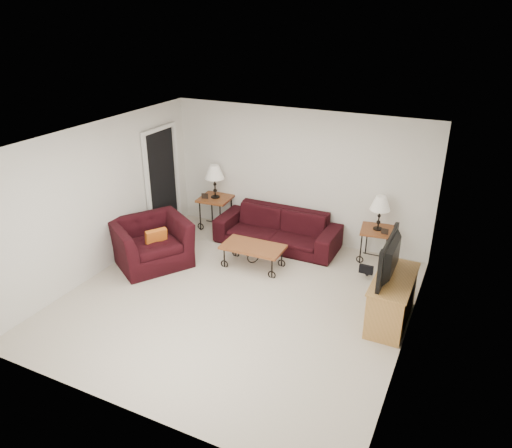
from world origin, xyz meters
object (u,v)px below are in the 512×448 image
(coffee_table, at_px, (253,256))
(tv_stand, at_px, (392,300))
(side_table_right, at_px, (376,245))
(armchair, at_px, (151,243))
(backpack, at_px, (368,264))
(lamp_left, at_px, (215,182))
(side_table_left, at_px, (216,213))
(sofa, at_px, (277,229))
(television, at_px, (396,258))
(lamp_right, at_px, (379,213))

(coffee_table, relative_size, tv_stand, 0.90)
(side_table_right, xyz_separation_m, armchair, (-3.49, -1.78, 0.09))
(armchair, height_order, backpack, armchair)
(lamp_left, relative_size, armchair, 0.54)
(side_table_right, height_order, armchair, armchair)
(lamp_left, xyz_separation_m, armchair, (-0.26, -1.78, -0.60))
(side_table_left, bearing_deg, side_table_right, 0.00)
(side_table_right, distance_m, armchair, 3.92)
(side_table_left, bearing_deg, sofa, -7.19)
(tv_stand, height_order, television, television)
(tv_stand, relative_size, television, 1.12)
(armchair, distance_m, tv_stand, 4.11)
(side_table_left, relative_size, tv_stand, 0.56)
(sofa, xyz_separation_m, armchair, (-1.68, -1.60, 0.06))
(sofa, bearing_deg, tv_stand, -32.48)
(side_table_right, xyz_separation_m, tv_stand, (0.61, -1.72, 0.05))
(armchair, bearing_deg, side_table_left, 24.69)
(lamp_left, distance_m, backpack, 3.40)
(lamp_right, height_order, backpack, lamp_right)
(sofa, distance_m, side_table_left, 1.44)
(armchair, bearing_deg, tv_stand, -56.22)
(sofa, xyz_separation_m, side_table_right, (1.81, 0.18, -0.03))
(sofa, bearing_deg, backpack, -13.00)
(side_table_right, distance_m, lamp_right, 0.61)
(sofa, relative_size, backpack, 5.04)
(sofa, xyz_separation_m, coffee_table, (-0.04, -0.96, -0.14))
(side_table_left, height_order, side_table_right, side_table_left)
(side_table_right, xyz_separation_m, coffee_table, (-1.85, -1.14, -0.11))
(side_table_left, relative_size, side_table_right, 1.09)
(side_table_right, relative_size, tv_stand, 0.52)
(tv_stand, relative_size, backpack, 2.58)
(coffee_table, relative_size, armchair, 0.86)
(coffee_table, bearing_deg, armchair, -158.55)
(lamp_right, bearing_deg, backpack, -88.26)
(lamp_right, relative_size, television, 0.58)
(sofa, height_order, coffee_table, sofa)
(lamp_right, relative_size, coffee_table, 0.57)
(lamp_right, height_order, armchair, lamp_right)
(side_table_right, bearing_deg, armchair, -152.99)
(lamp_right, xyz_separation_m, backpack, (0.02, -0.60, -0.69))
(coffee_table, relative_size, television, 1.01)
(lamp_right, bearing_deg, coffee_table, -148.46)
(side_table_left, relative_size, lamp_left, 1.00)
(side_table_left, bearing_deg, television, -24.22)
(coffee_table, xyz_separation_m, armchair, (-1.64, -0.65, 0.20))
(sofa, height_order, lamp_right, lamp_right)
(lamp_left, bearing_deg, lamp_right, 0.00)
(armchair, height_order, television, television)
(side_table_right, bearing_deg, backpack, -88.26)
(lamp_right, height_order, coffee_table, lamp_right)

